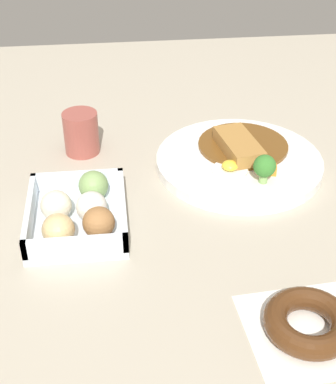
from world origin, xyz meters
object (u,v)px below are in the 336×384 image
at_px(chocolate_ring_donut, 308,323).
at_px(curry_plate, 240,160).
at_px(donut_box, 79,213).
at_px(coffee_mug, 81,133).

bearing_deg(chocolate_ring_donut, curry_plate, 0.08).
distance_m(curry_plate, donut_box, 0.31).
distance_m(chocolate_ring_donut, coffee_mug, 0.53).
bearing_deg(donut_box, coffee_mug, -0.36).
bearing_deg(curry_plate, coffee_mug, 73.45).
xyz_separation_m(donut_box, chocolate_ring_donut, (-0.23, -0.27, -0.01)).
xyz_separation_m(curry_plate, coffee_mug, (0.08, 0.27, 0.02)).
height_order(chocolate_ring_donut, coffee_mug, coffee_mug).
bearing_deg(curry_plate, donut_box, 117.18).
distance_m(donut_box, chocolate_ring_donut, 0.36).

